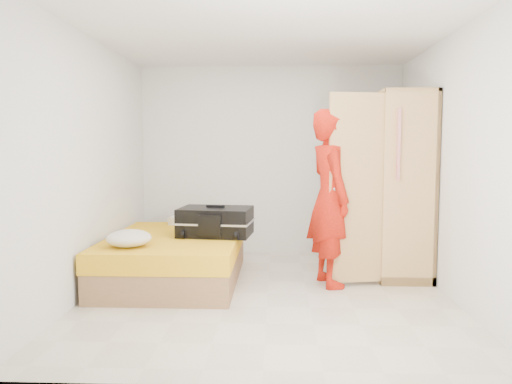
{
  "coord_description": "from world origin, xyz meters",
  "views": [
    {
      "loc": [
        0.09,
        -4.98,
        1.49
      ],
      "look_at": [
        -0.14,
        0.41,
        1.0
      ],
      "focal_mm": 35.0,
      "sensor_mm": 36.0,
      "label": 1
    }
  ],
  "objects_px": {
    "person": "(330,198)",
    "round_cushion": "(129,238)",
    "bed": "(175,258)",
    "suitcase": "(216,222)",
    "wardrobe": "(394,189)"
  },
  "relations": [
    {
      "from": "person",
      "to": "round_cushion",
      "type": "height_order",
      "value": "person"
    },
    {
      "from": "bed",
      "to": "round_cushion",
      "type": "xyz_separation_m",
      "value": [
        -0.33,
        -0.62,
        0.33
      ]
    },
    {
      "from": "suitcase",
      "to": "round_cushion",
      "type": "height_order",
      "value": "suitcase"
    },
    {
      "from": "bed",
      "to": "suitcase",
      "type": "relative_size",
      "value": 2.35
    },
    {
      "from": "wardrobe",
      "to": "round_cushion",
      "type": "relative_size",
      "value": 4.73
    },
    {
      "from": "suitcase",
      "to": "wardrobe",
      "type": "bearing_deg",
      "value": 15.16
    },
    {
      "from": "wardrobe",
      "to": "person",
      "type": "bearing_deg",
      "value": -148.4
    },
    {
      "from": "suitcase",
      "to": "round_cushion",
      "type": "xyz_separation_m",
      "value": [
        -0.78,
        -0.67,
        -0.07
      ]
    },
    {
      "from": "bed",
      "to": "wardrobe",
      "type": "bearing_deg",
      "value": 8.63
    },
    {
      "from": "person",
      "to": "round_cushion",
      "type": "bearing_deg",
      "value": 89.41
    },
    {
      "from": "bed",
      "to": "person",
      "type": "relative_size",
      "value": 1.07
    },
    {
      "from": "person",
      "to": "suitcase",
      "type": "relative_size",
      "value": 2.2
    },
    {
      "from": "wardrobe",
      "to": "suitcase",
      "type": "xyz_separation_m",
      "value": [
        -2.05,
        -0.33,
        -0.34
      ]
    },
    {
      "from": "bed",
      "to": "suitcase",
      "type": "distance_m",
      "value": 0.61
    },
    {
      "from": "wardrobe",
      "to": "suitcase",
      "type": "height_order",
      "value": "wardrobe"
    }
  ]
}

